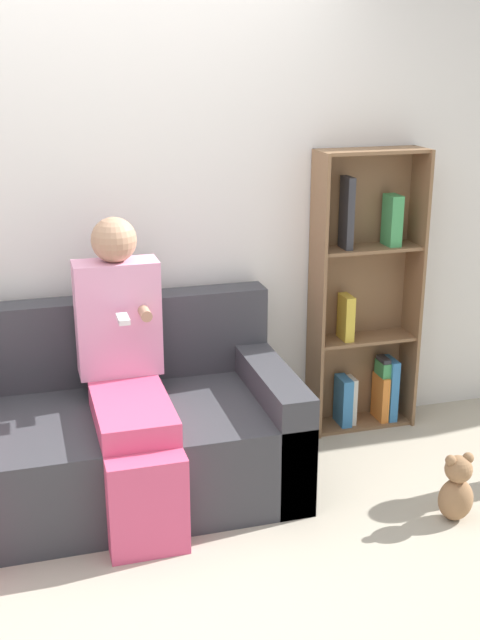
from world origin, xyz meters
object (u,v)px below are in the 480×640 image
Objects in this scene: adult_seated at (127,367)px; bookshelf at (365,312)px; couch at (82,440)px; teddy_bear at (457,489)px.

bookshelf is (1.38, 0.45, -0.00)m from adult_seated.
bookshelf reaches higher than couch.
adult_seated is 1.58m from teddy_bear.
adult_seated is at bearing -161.82° from bookshelf.
couch is 6.03× the size of teddy_bear.
adult_seated is 3.97× the size of teddy_bear.
bookshelf is at bearing 13.01° from couch.
adult_seated is at bearing 156.51° from teddy_bear.
adult_seated is 1.45m from bookshelf.
bookshelf is 4.69× the size of teddy_bear.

